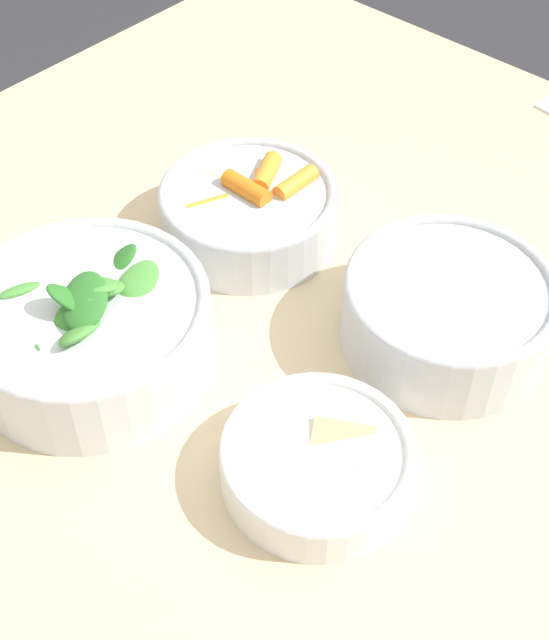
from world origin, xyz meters
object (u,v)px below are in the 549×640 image
Objects in this scene: bowl_carrots at (249,209)px; bowl_greens at (87,326)px; bowl_beans_hotdog at (447,313)px; bowl_cookies at (318,461)px.

bowl_greens is at bearing -87.26° from bowl_carrots.
bowl_greens is 1.15× the size of bowl_beans_hotdog.
bowl_carrots is 0.20m from bowl_greens.
bowl_carrots is 1.16× the size of bowl_cookies.
bowl_greens is 0.22m from bowl_cookies.
bowl_cookies is (0.21, 0.03, -0.02)m from bowl_greens.
bowl_beans_hotdog is (0.20, 0.21, -0.01)m from bowl_greens.
bowl_cookies is (0.01, -0.18, -0.01)m from bowl_beans_hotdog.
bowl_cookies is at bearing -36.42° from bowl_carrots.
bowl_carrots is at bearing 92.74° from bowl_greens.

